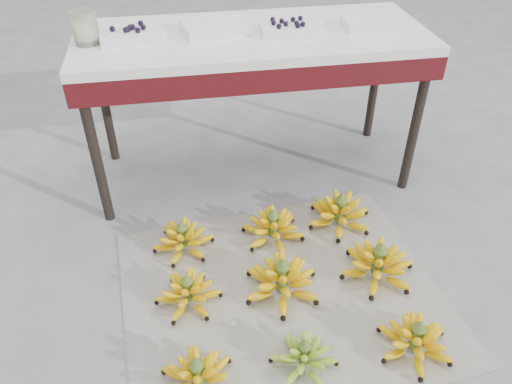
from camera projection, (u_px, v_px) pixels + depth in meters
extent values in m
plane|color=slate|center=(299.00, 304.00, 1.97)|extent=(60.00, 60.00, 0.00)
cube|color=white|center=(283.00, 294.00, 2.01)|extent=(1.35, 1.17, 0.01)
ellipsoid|color=#EFBF05|center=(198.00, 380.00, 1.66)|extent=(0.34, 0.34, 0.08)
ellipsoid|color=#EFBF05|center=(197.00, 374.00, 1.64)|extent=(0.24, 0.24, 0.06)
ellipsoid|color=#EFBF05|center=(197.00, 368.00, 1.62)|extent=(0.16, 0.16, 0.05)
cylinder|color=#4A6424|center=(197.00, 374.00, 1.64)|extent=(0.04, 0.04, 0.11)
cone|color=#4A6424|center=(196.00, 361.00, 1.60)|extent=(0.05, 0.05, 0.04)
ellipsoid|color=#72A925|center=(304.00, 359.00, 1.73)|extent=(0.28, 0.28, 0.07)
ellipsoid|color=#72A925|center=(304.00, 354.00, 1.71)|extent=(0.20, 0.20, 0.05)
ellipsoid|color=#72A925|center=(305.00, 349.00, 1.69)|extent=(0.13, 0.13, 0.04)
cylinder|color=#4A6424|center=(304.00, 354.00, 1.71)|extent=(0.04, 0.04, 0.10)
cone|color=#4A6424|center=(305.00, 343.00, 1.67)|extent=(0.04, 0.04, 0.03)
ellipsoid|color=#EFBF05|center=(414.00, 343.00, 1.77)|extent=(0.31, 0.31, 0.08)
ellipsoid|color=#EFBF05|center=(416.00, 337.00, 1.75)|extent=(0.22, 0.22, 0.06)
ellipsoid|color=#EFBF05|center=(418.00, 331.00, 1.73)|extent=(0.14, 0.14, 0.05)
cylinder|color=#4A6424|center=(416.00, 337.00, 1.75)|extent=(0.04, 0.04, 0.11)
cone|color=#4A6424|center=(420.00, 325.00, 1.71)|extent=(0.05, 0.05, 0.04)
ellipsoid|color=#EFBF05|center=(188.00, 295.00, 1.95)|extent=(0.31, 0.31, 0.08)
ellipsoid|color=#EFBF05|center=(188.00, 290.00, 1.93)|extent=(0.22, 0.22, 0.06)
ellipsoid|color=#EFBF05|center=(187.00, 284.00, 1.91)|extent=(0.14, 0.14, 0.05)
cylinder|color=#4A6424|center=(188.00, 290.00, 1.93)|extent=(0.04, 0.04, 0.10)
cone|color=#4A6424|center=(186.00, 278.00, 1.89)|extent=(0.05, 0.05, 0.04)
ellipsoid|color=#EFBF05|center=(282.00, 284.00, 1.99)|extent=(0.37, 0.37, 0.09)
ellipsoid|color=#EFBF05|center=(282.00, 277.00, 1.96)|extent=(0.26, 0.26, 0.07)
ellipsoid|color=#EFBF05|center=(282.00, 270.00, 1.94)|extent=(0.17, 0.17, 0.06)
cylinder|color=#4A6424|center=(282.00, 277.00, 1.96)|extent=(0.05, 0.05, 0.13)
cone|color=#4A6424|center=(283.00, 262.00, 1.91)|extent=(0.06, 0.06, 0.05)
ellipsoid|color=#EFBF05|center=(377.00, 267.00, 2.06)|extent=(0.31, 0.31, 0.09)
ellipsoid|color=#EFBF05|center=(378.00, 261.00, 2.03)|extent=(0.22, 0.22, 0.07)
ellipsoid|color=#EFBF05|center=(380.00, 254.00, 2.01)|extent=(0.14, 0.14, 0.06)
cylinder|color=#4A6424|center=(378.00, 261.00, 2.03)|extent=(0.05, 0.05, 0.12)
cone|color=#4A6424|center=(381.00, 247.00, 1.99)|extent=(0.06, 0.06, 0.05)
ellipsoid|color=#EFBF05|center=(183.00, 242.00, 2.19)|extent=(0.31, 0.31, 0.08)
ellipsoid|color=#EFBF05|center=(183.00, 236.00, 2.17)|extent=(0.22, 0.22, 0.06)
ellipsoid|color=#EFBF05|center=(182.00, 231.00, 2.15)|extent=(0.14, 0.14, 0.05)
cylinder|color=#4A6424|center=(183.00, 236.00, 2.17)|extent=(0.04, 0.04, 0.11)
cone|color=#4A6424|center=(181.00, 225.00, 2.13)|extent=(0.05, 0.05, 0.04)
ellipsoid|color=#EFBF05|center=(273.00, 231.00, 2.24)|extent=(0.34, 0.34, 0.08)
ellipsoid|color=#EFBF05|center=(273.00, 225.00, 2.22)|extent=(0.24, 0.24, 0.06)
ellipsoid|color=#EFBF05|center=(273.00, 219.00, 2.20)|extent=(0.16, 0.16, 0.05)
cylinder|color=#4A6424|center=(273.00, 225.00, 2.22)|extent=(0.05, 0.05, 0.11)
cone|color=#4A6424|center=(273.00, 212.00, 2.18)|extent=(0.05, 0.05, 0.04)
ellipsoid|color=#EFBF05|center=(339.00, 216.00, 2.32)|extent=(0.34, 0.34, 0.09)
ellipsoid|color=#EFBF05|center=(340.00, 210.00, 2.30)|extent=(0.24, 0.24, 0.07)
ellipsoid|color=#EFBF05|center=(341.00, 204.00, 2.27)|extent=(0.16, 0.16, 0.06)
cylinder|color=#4A6424|center=(340.00, 210.00, 2.30)|extent=(0.05, 0.05, 0.12)
cone|color=#4A6424|center=(342.00, 196.00, 2.25)|extent=(0.06, 0.06, 0.04)
cylinder|color=black|center=(96.00, 155.00, 2.17)|extent=(0.05, 0.05, 0.72)
cylinder|color=black|center=(415.00, 126.00, 2.37)|extent=(0.05, 0.05, 0.72)
cylinder|color=black|center=(104.00, 100.00, 2.58)|extent=(0.05, 0.05, 0.72)
cylinder|color=black|center=(375.00, 79.00, 2.78)|extent=(0.05, 0.05, 0.72)
cube|color=#4E0E15|center=(253.00, 53.00, 2.29)|extent=(1.59, 0.63, 0.11)
cube|color=white|center=(253.00, 37.00, 2.25)|extent=(1.59, 0.63, 0.04)
cube|color=white|center=(130.00, 34.00, 2.16)|extent=(0.27, 0.20, 0.04)
sphere|color=black|center=(143.00, 27.00, 2.14)|extent=(0.02, 0.02, 0.02)
sphere|color=black|center=(133.00, 27.00, 2.14)|extent=(0.02, 0.02, 0.02)
sphere|color=black|center=(141.00, 23.00, 2.18)|extent=(0.02, 0.02, 0.02)
sphere|color=black|center=(112.00, 29.00, 2.12)|extent=(0.02, 0.02, 0.02)
sphere|color=black|center=(130.00, 27.00, 2.13)|extent=(0.02, 0.02, 0.02)
sphere|color=black|center=(127.00, 29.00, 2.12)|extent=(0.02, 0.02, 0.02)
sphere|color=black|center=(126.00, 30.00, 2.11)|extent=(0.02, 0.02, 0.02)
sphere|color=black|center=(138.00, 30.00, 2.11)|extent=(0.02, 0.02, 0.02)
cube|color=white|center=(214.00, 27.00, 2.22)|extent=(0.30, 0.24, 0.04)
cube|color=white|center=(287.00, 29.00, 2.21)|extent=(0.24, 0.18, 0.04)
sphere|color=black|center=(300.00, 18.00, 2.24)|extent=(0.02, 0.02, 0.02)
sphere|color=black|center=(279.00, 26.00, 2.15)|extent=(0.02, 0.02, 0.02)
sphere|color=black|center=(273.00, 19.00, 2.22)|extent=(0.02, 0.02, 0.02)
sphere|color=black|center=(298.00, 26.00, 2.16)|extent=(0.02, 0.02, 0.02)
sphere|color=black|center=(293.00, 19.00, 2.22)|extent=(0.02, 0.02, 0.02)
sphere|color=black|center=(282.00, 21.00, 2.21)|extent=(0.02, 0.02, 0.02)
sphere|color=black|center=(286.00, 24.00, 2.18)|extent=(0.02, 0.02, 0.02)
sphere|color=black|center=(303.00, 24.00, 2.18)|extent=(0.02, 0.02, 0.02)
sphere|color=black|center=(274.00, 23.00, 2.19)|extent=(0.02, 0.02, 0.02)
sphere|color=black|center=(297.00, 23.00, 2.18)|extent=(0.02, 0.02, 0.02)
cube|color=white|center=(369.00, 24.00, 2.27)|extent=(0.23, 0.17, 0.04)
cylinder|color=#CFEDBD|center=(85.00, 28.00, 2.08)|extent=(0.13, 0.13, 0.14)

